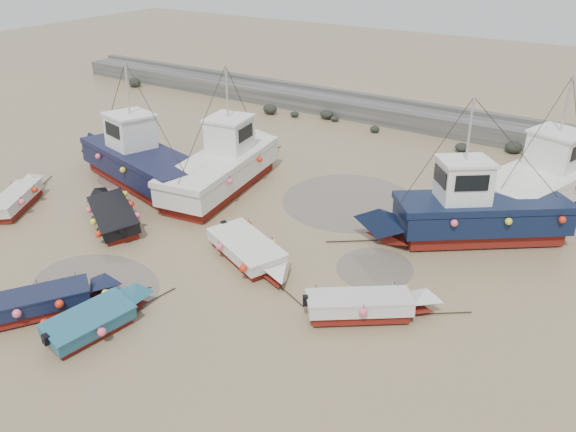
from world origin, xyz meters
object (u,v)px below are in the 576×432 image
Objects in this scene: dinghy_1 at (50,298)px; cabin_boat_1 at (227,163)px; dinghy_2 at (97,315)px; dinghy_4 at (113,211)px; dinghy_5 at (251,251)px; person at (202,206)px; cabin_boat_3 at (546,178)px; dinghy_3 at (370,304)px; dinghy_0 at (19,196)px; cabin_boat_2 at (468,212)px; cabin_boat_0 at (136,159)px.

cabin_boat_1 is (-1.33, 12.04, 0.75)m from dinghy_1.
dinghy_2 is at bearing 39.62° from dinghy_1.
cabin_boat_1 reaches higher than dinghy_4.
person is at bearing -96.03° from dinghy_5.
dinghy_2 is 0.87× the size of dinghy_4.
cabin_boat_3 is at bearing 167.87° from dinghy_5.
dinghy_3 is 0.50× the size of cabin_boat_3.
cabin_boat_1 is (-3.56, 11.83, 0.74)m from dinghy_2.
cabin_boat_1 reaches higher than dinghy_2.
dinghy_5 is at bearing -21.70° from dinghy_0.
cabin_boat_0 is at bearing 64.76° from cabin_boat_2.
dinghy_2 is 15.56m from cabin_boat_2.
dinghy_2 is at bearing 106.75° from person.
dinghy_1 is 11.52m from cabin_boat_0.
cabin_boat_3 is at bearing 3.29° from dinghy_0.
dinghy_0 and dinghy_3 have the same top height.
dinghy_1 is at bearing -58.42° from dinghy_0.
dinghy_1 is 1.00× the size of dinghy_2.
dinghy_2 is 0.97× the size of dinghy_3.
cabin_boat_1 is at bearing 58.99° from cabin_boat_2.
dinghy_1 is 0.87× the size of dinghy_5.
dinghy_2 is at bearing -126.55° from cabin_boat_0.
dinghy_0 is 1.02× the size of dinghy_3.
cabin_boat_3 is at bearing -148.83° from person.
dinghy_0 is 0.47× the size of cabin_boat_1.
cabin_boat_0 is at bearing 139.55° from dinghy_2.
dinghy_4 is (-5.57, 5.78, -0.03)m from dinghy_2.
dinghy_0 and dinghy_2 have the same top height.
cabin_boat_0 is at bearing 62.86° from dinghy_4.
dinghy_3 is (7.54, 5.49, -0.02)m from dinghy_2.
dinghy_4 is at bearing -62.12° from dinghy_5.
dinghy_5 is 0.56× the size of cabin_boat_3.
dinghy_2 is at bearing 7.26° from dinghy_5.
dinghy_4 is 4.23m from person.
cabin_boat_1 is at bearing 117.04° from dinghy_2.
person is (0.40, -2.61, -1.30)m from cabin_boat_1.
dinghy_3 is 0.46× the size of cabin_boat_1.
cabin_boat_3 is (21.72, 13.96, 0.77)m from dinghy_0.
dinghy_0 is at bearing 167.50° from dinghy_2.
dinghy_3 is at bearing -26.44° from dinghy_0.
dinghy_4 and dinghy_5 have the same top height.
cabin_boat_1 is at bearing -135.43° from cabin_boat_3.
cabin_boat_3 reaches higher than dinghy_2.
cabin_boat_1 and cabin_boat_2 have the same top height.
dinghy_2 is 0.48× the size of cabin_boat_3.
dinghy_5 is (-5.63, 0.76, -0.00)m from dinghy_3.
dinghy_0 is 18.34m from dinghy_3.
dinghy_2 is 12.62m from cabin_boat_0.
dinghy_4 is at bearing -15.87° from dinghy_0.
dinghy_1 and dinghy_2 have the same top height.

